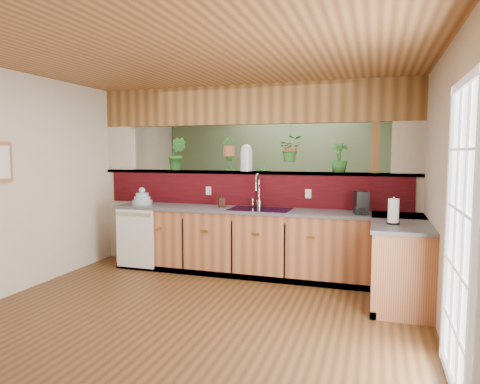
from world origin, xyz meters
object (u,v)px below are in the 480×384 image
(faucet, at_px, (258,189))
(coffee_maker, at_px, (361,204))
(soap_dispenser, at_px, (222,200))
(dish_stack, at_px, (142,199))
(paper_towel, at_px, (393,212))
(shelving_console, at_px, (248,213))
(glass_jar, at_px, (246,158))

(faucet, height_order, coffee_maker, faucet)
(coffee_maker, bearing_deg, soap_dispenser, 163.48)
(dish_stack, relative_size, coffee_maker, 1.02)
(faucet, bearing_deg, paper_towel, -26.93)
(paper_towel, xyz_separation_m, shelving_console, (-2.50, 3.00, -0.53))
(dish_stack, distance_m, glass_jar, 1.63)
(dish_stack, height_order, soap_dispenser, dish_stack)
(coffee_maker, height_order, shelving_console, coffee_maker)
(faucet, xyz_separation_m, dish_stack, (-1.69, -0.19, -0.18))
(faucet, height_order, soap_dispenser, faucet)
(faucet, distance_m, dish_stack, 1.71)
(dish_stack, distance_m, paper_towel, 3.49)
(coffee_maker, relative_size, shelving_console, 0.21)
(paper_towel, xyz_separation_m, glass_jar, (-1.96, 1.10, 0.55))
(faucet, xyz_separation_m, coffee_maker, (1.37, -0.22, -0.13))
(coffee_maker, distance_m, shelving_console, 3.21)
(dish_stack, relative_size, soap_dispenser, 1.50)
(paper_towel, height_order, glass_jar, glass_jar)
(soap_dispenser, bearing_deg, shelving_console, 97.27)
(soap_dispenser, distance_m, paper_towel, 2.33)
(faucet, bearing_deg, glass_jar, 136.50)
(coffee_maker, bearing_deg, glass_jar, 151.03)
(dish_stack, bearing_deg, glass_jar, 15.51)
(faucet, height_order, glass_jar, glass_jar)
(dish_stack, relative_size, shelving_console, 0.22)
(faucet, bearing_deg, coffee_maker, -8.92)
(soap_dispenser, height_order, paper_towel, paper_towel)
(dish_stack, distance_m, shelving_console, 2.53)
(coffee_maker, relative_size, paper_towel, 0.97)
(faucet, xyz_separation_m, soap_dispenser, (-0.48, -0.13, -0.16))
(glass_jar, bearing_deg, dish_stack, -164.49)
(glass_jar, bearing_deg, coffee_maker, -15.18)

